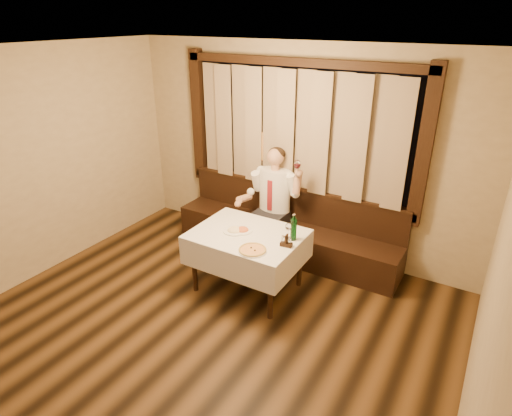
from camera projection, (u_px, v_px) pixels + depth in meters
The scene contains 10 objects.
room at pixel (207, 195), 4.10m from camera, with size 5.01×6.01×2.81m.
banquette at pixel (286, 232), 5.97m from camera, with size 3.20×0.61×0.94m.
dining_table at pixel (247, 241), 5.02m from camera, with size 1.27×0.97×0.76m.
pizza at pixel (252, 250), 4.60m from camera, with size 0.32×0.32×0.03m.
pasta_red at pixel (242, 229), 5.01m from camera, with size 0.24×0.24×0.08m.
pasta_cream at pixel (234, 229), 5.00m from camera, with size 0.26×0.26×0.09m.
green_bottle at pixel (294, 229), 4.78m from camera, with size 0.07×0.07×0.32m.
table_wine_glass at pixel (289, 227), 4.79m from camera, with size 0.08×0.08×0.20m.
cruet_caddy at pixel (286, 242), 4.68m from camera, with size 0.14×0.08×0.14m.
seated_man at pixel (272, 195), 5.75m from camera, with size 0.84×0.63×1.50m.
Camera 1 is at (2.34, -2.04, 3.09)m, focal length 30.00 mm.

